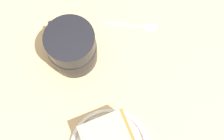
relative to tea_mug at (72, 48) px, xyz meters
The scene contains 3 objects.
ground_plane 18.10cm from the tea_mug, 59.63° to the right, with size 143.47×143.47×3.23cm, color tan.
tea_mug is the anchor object (origin of this frame).
teaspoon 16.71cm from the tea_mug, ahead, with size 10.24×7.89×0.80cm.
Camera 1 is at (-13.18, -9.44, 59.28)cm, focal length 48.17 mm.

